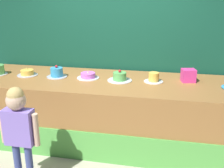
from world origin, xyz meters
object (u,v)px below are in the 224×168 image
pink_box (188,75)px  cake_right (120,77)px  cake_center_right (88,76)px  child_figure (19,124)px  cake_left (27,73)px  cake_center_left (57,73)px  cake_far_right (154,78)px

pink_box → cake_right: (-0.94, -0.15, -0.04)m
cake_center_right → child_figure: bearing=-109.0°
cake_left → cake_center_left: 0.47m
cake_center_left → cake_center_right: 0.47m
pink_box → cake_right: pink_box is taller
pink_box → cake_right: bearing=-171.1°
cake_left → pink_box: bearing=3.8°
cake_left → cake_center_right: (0.94, 0.04, -0.00)m
child_figure → cake_left: size_ratio=3.87×
cake_left → cake_center_right: 0.94m
cake_right → child_figure: bearing=-126.8°
pink_box → cake_center_left: size_ratio=0.61×
child_figure → pink_box: bearing=36.1°
cake_center_left → cake_far_right: size_ratio=1.12×
cake_center_left → cake_center_right: cake_center_left is taller
cake_right → cake_left: bearing=-179.7°
cake_right → cake_center_right: bearing=176.4°
pink_box → cake_left: (-2.36, -0.15, -0.05)m
child_figure → cake_center_right: child_figure is taller
cake_center_right → cake_right: 0.47m
cake_left → cake_right: 1.41m
pink_box → cake_center_right: bearing=-175.2°
cake_center_left → cake_right: 0.94m
pink_box → cake_far_right: pink_box is taller
pink_box → cake_center_left: (-1.89, -0.15, -0.03)m
child_figure → cake_center_left: 1.22m
cake_left → cake_right: bearing=0.3°
pink_box → child_figure: bearing=-143.9°
cake_left → cake_far_right: size_ratio=1.14×
child_figure → cake_right: size_ratio=3.40×
cake_far_right → child_figure: bearing=-137.9°
cake_far_right → cake_right: bearing=-175.0°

